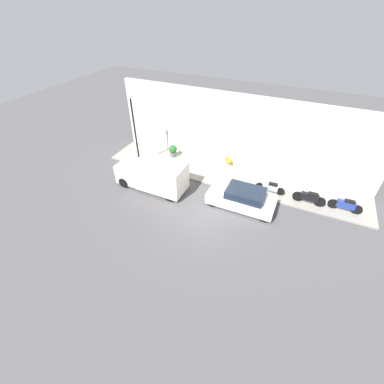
% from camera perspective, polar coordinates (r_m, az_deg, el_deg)
% --- Properties ---
extents(ground_plane, '(60.00, 60.00, 0.00)m').
position_cam_1_polar(ground_plane, '(15.73, 2.86, -5.15)').
color(ground_plane, '#514F51').
extents(sidewalk, '(3.16, 19.00, 0.11)m').
position_cam_1_polar(sidewalk, '(19.13, 8.16, 3.61)').
color(sidewalk, gray).
rests_on(sidewalk, ground_plane).
extents(building_facade, '(0.30, 19.00, 5.46)m').
position_cam_1_polar(building_facade, '(19.28, 10.53, 12.83)').
color(building_facade, silver).
rests_on(building_facade, ground_plane).
extents(parked_car, '(1.81, 4.17, 1.32)m').
position_cam_1_polar(parked_car, '(16.25, 11.08, -1.33)').
color(parked_car, silver).
rests_on(parked_car, ground_plane).
extents(delivery_van, '(1.87, 4.80, 2.10)m').
position_cam_1_polar(delivery_van, '(17.46, -8.74, 3.85)').
color(delivery_van, silver).
rests_on(delivery_van, ground_plane).
extents(scooter_silver, '(0.30, 1.92, 0.76)m').
position_cam_1_polar(scooter_silver, '(17.79, 17.03, 1.00)').
color(scooter_silver, '#B7B7BF').
rests_on(scooter_silver, sidewalk).
extents(motorcycle_black, '(0.30, 1.99, 0.86)m').
position_cam_1_polar(motorcycle_black, '(17.69, 24.64, -1.13)').
color(motorcycle_black, black).
rests_on(motorcycle_black, sidewalk).
extents(motorcycle_blue, '(0.30, 1.94, 0.83)m').
position_cam_1_polar(motorcycle_blue, '(18.15, 30.99, -2.49)').
color(motorcycle_blue, navy).
rests_on(motorcycle_blue, sidewalk).
extents(streetlamp, '(0.29, 0.29, 5.29)m').
position_cam_1_polar(streetlamp, '(19.28, -12.73, 14.34)').
color(streetlamp, black).
rests_on(streetlamp, sidewalk).
extents(potted_plant, '(0.65, 0.65, 0.98)m').
position_cam_1_polar(potted_plant, '(21.03, -4.25, 9.21)').
color(potted_plant, slate).
rests_on(potted_plant, sidewalk).
extents(cafe_chair, '(0.40, 0.40, 0.86)m').
position_cam_1_polar(cafe_chair, '(19.95, 7.94, 7.09)').
color(cafe_chair, yellow).
rests_on(cafe_chair, sidewalk).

